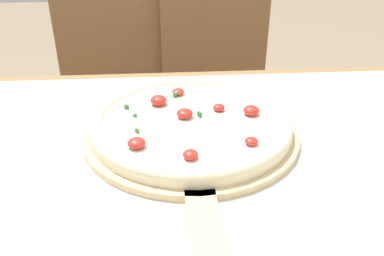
# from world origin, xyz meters

# --- Properties ---
(dining_table) EXTENTS (1.36, 0.87, 0.77)m
(dining_table) POSITION_xyz_m (0.00, 0.00, 0.66)
(dining_table) COLOR olive
(dining_table) RESTS_ON ground_plane
(towel_cloth) EXTENTS (1.28, 0.79, 0.00)m
(towel_cloth) POSITION_xyz_m (0.00, 0.00, 0.77)
(towel_cloth) COLOR silver
(towel_cloth) RESTS_ON dining_table
(pizza_peel) EXTENTS (0.39, 0.59, 0.01)m
(pizza_peel) POSITION_xyz_m (0.03, 0.09, 0.78)
(pizza_peel) COLOR #D6B784
(pizza_peel) RESTS_ON towel_cloth
(pizza) EXTENTS (0.36, 0.36, 0.04)m
(pizza) POSITION_xyz_m (0.03, 0.11, 0.80)
(pizza) COLOR beige
(pizza) RESTS_ON pizza_peel
(chair_left) EXTENTS (0.42, 0.42, 0.91)m
(chair_left) POSITION_xyz_m (-0.18, 0.77, 0.53)
(chair_left) COLOR brown
(chair_left) RESTS_ON ground_plane
(chair_right) EXTENTS (0.43, 0.43, 0.91)m
(chair_right) POSITION_xyz_m (0.18, 0.77, 0.53)
(chair_right) COLOR brown
(chair_right) RESTS_ON ground_plane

